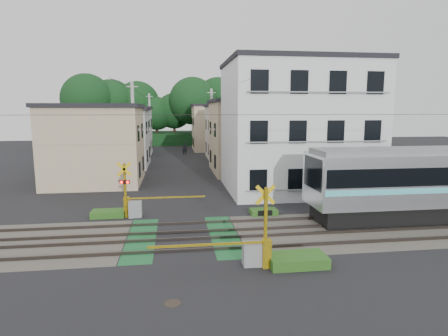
{
  "coord_description": "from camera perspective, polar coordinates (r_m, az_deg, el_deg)",
  "views": [
    {
      "loc": [
        -0.35,
        -16.76,
        5.81
      ],
      "look_at": [
        2.59,
        5.0,
        2.42
      ],
      "focal_mm": 30.0,
      "sensor_mm": 36.0,
      "label": 1
    }
  ],
  "objects": [
    {
      "name": "pedestrian",
      "position": [
        49.31,
        -6.05,
        2.97
      ],
      "size": [
        0.66,
        0.46,
        1.7
      ],
      "primitive_type": "imported",
      "rotation": [
        0.0,
        0.0,
        3.23
      ],
      "color": "black",
      "rests_on": "ground"
    },
    {
      "name": "tree_hill",
      "position": [
        66.23,
        -6.96,
        9.02
      ],
      "size": [
        40.0,
        12.24,
        11.76
      ],
      "color": "#123716",
      "rests_on": "ground"
    },
    {
      "name": "track_bed",
      "position": [
        17.73,
        -6.25,
        -10.28
      ],
      "size": [
        120.0,
        120.0,
        0.14
      ],
      "color": "#47423A",
      "rests_on": "ground"
    },
    {
      "name": "manhole_cover",
      "position": [
        12.17,
        -7.84,
        -19.77
      ],
      "size": [
        0.52,
        0.52,
        0.02
      ],
      "primitive_type": "cylinder",
      "color": "#2D261E",
      "rests_on": "ground"
    },
    {
      "name": "ground",
      "position": [
        17.74,
        -6.25,
        -10.39
      ],
      "size": [
        120.0,
        120.0,
        0.0
      ],
      "primitive_type": "plane",
      "color": "black"
    },
    {
      "name": "catenary",
      "position": [
        18.08,
        12.93,
        1.84
      ],
      "size": [
        60.0,
        5.04,
        7.0
      ],
      "color": "#2D2D33",
      "rests_on": "ground"
    },
    {
      "name": "crossing_signal_far",
      "position": [
        21.16,
        -13.6,
        -5.41
      ],
      "size": [
        4.74,
        0.65,
        3.09
      ],
      "color": "yellow",
      "rests_on": "ground"
    },
    {
      "name": "houses_row",
      "position": [
        42.76,
        -6.91,
        5.29
      ],
      "size": [
        22.07,
        31.35,
        6.8
      ],
      "color": "tan",
      "rests_on": "ground"
    },
    {
      "name": "weed_patches",
      "position": [
        17.72,
        -0.48,
        -9.73
      ],
      "size": [
        10.25,
        8.8,
        0.4
      ],
      "color": "#2D5E1E",
      "rests_on": "ground"
    },
    {
      "name": "apartment_block",
      "position": [
        27.73,
        10.98,
        6.24
      ],
      "size": [
        10.2,
        8.36,
        9.3
      ],
      "color": "silver",
      "rests_on": "ground"
    },
    {
      "name": "utility_poles",
      "position": [
        39.81,
        -8.76,
        6.2
      ],
      "size": [
        7.9,
        42.0,
        8.0
      ],
      "color": "#A5A5A0",
      "rests_on": "ground"
    },
    {
      "name": "crossing_signal_near",
      "position": [
        14.37,
        4.71,
        -12.04
      ],
      "size": [
        4.74,
        0.65,
        3.09
      ],
      "color": "yellow",
      "rests_on": "ground"
    }
  ]
}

